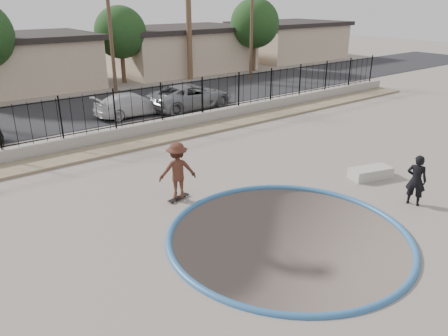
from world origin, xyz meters
name	(u,v)px	position (x,y,z in m)	size (l,w,h in m)	color
ground	(105,153)	(0.00, 12.00, -1.10)	(120.00, 120.00, 2.20)	gray
bowl_pit	(288,236)	(0.00, -1.00, 0.00)	(6.84, 6.84, 1.80)	#4F423C
coping_ring	(288,236)	(0.00, -1.00, 0.00)	(7.04, 7.04, 0.20)	#2C5E91
rock_strip	(128,145)	(0.00, 9.20, 0.06)	(42.00, 1.60, 0.11)	#92805F
retaining_wall	(117,135)	(0.00, 10.30, 0.30)	(42.00, 0.45, 0.60)	gray
fence	(115,110)	(0.00, 10.30, 1.50)	(40.00, 0.04, 1.80)	black
street	(68,113)	(0.00, 17.00, 0.02)	(90.00, 8.00, 0.04)	black
house_center	(19,61)	(0.00, 26.50, 1.97)	(10.60, 8.60, 3.90)	tan
house_east	(181,48)	(14.00, 26.50, 1.97)	(12.60, 8.60, 3.90)	tan
house_east_far	(288,40)	(28.00, 26.50, 1.97)	(11.60, 8.60, 3.90)	tan
utility_pole_mid	(110,21)	(4.00, 19.00, 4.96)	(1.70, 0.24, 9.50)	#473323
utility_pole_right	(252,20)	(16.00, 19.00, 4.70)	(1.70, 0.24, 9.00)	#473323
street_tree_mid	(120,32)	(7.00, 24.00, 3.84)	(3.96, 3.96, 5.83)	#473323
street_tree_right	(255,23)	(19.00, 22.00, 4.19)	(4.32, 4.32, 6.36)	#473323
skater	(178,173)	(-1.18, 3.00, 0.96)	(1.24, 0.71, 1.92)	brown
skateboard	(179,198)	(-1.18, 3.00, 0.06)	(0.89, 0.43, 0.07)	black
videographer	(416,180)	(4.74, -2.05, 0.86)	(0.63, 0.41, 1.72)	black
concrete_ledge	(370,173)	(5.57, 0.15, 0.20)	(1.60, 0.70, 0.40)	#AEA99A
car_c	(132,104)	(2.75, 14.08, 0.67)	(1.78, 4.39, 1.27)	silver
car_d	(191,96)	(6.30, 13.40, 0.78)	(2.48, 5.38, 1.50)	gray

